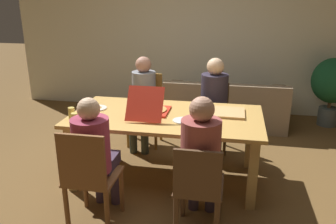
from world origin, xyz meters
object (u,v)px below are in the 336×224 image
person_3 (95,149)px  pizza_box_1 (150,109)px  chair_3 (89,177)px  pizza_box_0 (228,113)px  chair_2 (146,105)px  dining_table (166,124)px  chair_0 (198,189)px  drinking_glass_1 (72,114)px  couch (225,108)px  person_2 (143,96)px  person_0 (201,154)px  person_1 (214,99)px  plate_1 (97,108)px  chair_1 (214,112)px  drinking_glass_0 (75,118)px  potted_plant (332,84)px  plate_0 (183,121)px

person_3 → pizza_box_1: (0.30, 0.85, 0.11)m
chair_3 → pizza_box_0: chair_3 is taller
chair_2 → chair_3: (0.00, -1.95, -0.03)m
dining_table → chair_0: size_ratio=2.33×
drinking_glass_1 → couch: (1.51, 2.16, -0.54)m
chair_0 → chair_2: size_ratio=0.91×
chair_2 → chair_3: chair_2 is taller
person_2 → couch: size_ratio=0.65×
person_0 → chair_3: 0.97m
chair_3 → person_1: bearing=62.6°
plate_1 → drinking_glass_1: drinking_glass_1 is taller
chair_1 → drinking_glass_0: chair_1 is taller
drinking_glass_0 → potted_plant: (3.03, 2.55, -0.13)m
chair_3 → drinking_glass_0: size_ratio=8.91×
chair_2 → couch: size_ratio=0.52×
pizza_box_1 → plate_1: size_ratio=2.55×
pizza_box_0 → pizza_box_1: bearing=-169.7°
plate_1 → person_2: bearing=65.9°
pizza_box_0 → drinking_glass_1: bearing=-162.8°
person_0 → person_1: person_1 is taller
drinking_glass_0 → chair_2: bearing=75.0°
plate_1 → drinking_glass_0: size_ratio=2.15×
pizza_box_0 → drinking_glass_0: 1.60m
person_1 → person_3: (-0.93, -1.64, -0.03)m
pizza_box_0 → person_2: bearing=149.6°
person_1 → person_2: 0.93m
person_1 → person_2: bearing=179.2°
drinking_glass_1 → pizza_box_1: bearing=24.3°
drinking_glass_0 → couch: (1.42, 2.25, -0.53)m
couch → person_0: bearing=-92.8°
person_1 → chair_0: bearing=-90.0°
person_0 → pizza_box_1: (-0.63, 0.82, 0.09)m
chair_2 → drinking_glass_1: size_ratio=7.49×
person_0 → chair_1: (-0.00, 1.75, -0.22)m
chair_3 → chair_1: bearing=64.3°
person_0 → person_1: bearing=90.0°
chair_1 → pizza_box_1: bearing=-124.2°
chair_0 → drinking_glass_1: size_ratio=6.78×
couch → chair_3: bearing=-110.5°
couch → chair_1: bearing=-98.1°
dining_table → chair_0: chair_0 is taller
person_1 → couch: bearing=83.0°
plate_1 → chair_3: bearing=-72.2°
potted_plant → pizza_box_0: bearing=-128.0°
pizza_box_0 → drinking_glass_0: drinking_glass_0 is taller
chair_3 → plate_1: size_ratio=4.14×
chair_1 → couch: bearing=81.9°
person_2 → couch: 1.53m
pizza_box_1 → chair_1: bearing=55.8°
pizza_box_1 → plate_0: 0.42m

